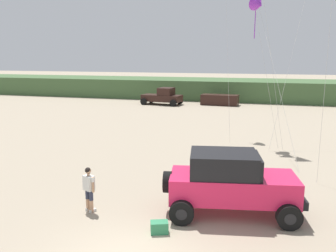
{
  "coord_description": "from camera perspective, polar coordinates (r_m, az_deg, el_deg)",
  "views": [
    {
      "loc": [
        3.59,
        -8.23,
        5.55
      ],
      "look_at": [
        -0.0,
        4.24,
        3.0
      ],
      "focal_mm": 38.0,
      "sensor_mm": 36.0,
      "label": 1
    }
  ],
  "objects": [
    {
      "name": "dune_ridge",
      "position": [
        48.47,
        7.29,
        5.94
      ],
      "size": [
        90.0,
        8.7,
        2.51
      ],
      "primitive_type": "cube",
      "color": "#426038",
      "rests_on": "ground_plane"
    },
    {
      "name": "jeep",
      "position": [
        12.9,
        10.06,
        -8.78
      ],
      "size": [
        5.0,
        3.11,
        2.26
      ],
      "color": "#EA2151",
      "rests_on": "ground_plane"
    },
    {
      "name": "person_watching",
      "position": [
        13.28,
        -12.57,
        -9.51
      ],
      "size": [
        0.57,
        0.43,
        1.67
      ],
      "color": "tan",
      "rests_on": "ground_plane"
    },
    {
      "name": "cooler_box",
      "position": [
        11.79,
        -1.4,
        -15.93
      ],
      "size": [
        0.65,
        0.54,
        0.38
      ],
      "primitive_type": "cube",
      "rotation": [
        0.0,
        0.0,
        0.36
      ],
      "color": "#2D7F51",
      "rests_on": "ground_plane"
    },
    {
      "name": "distant_pickup",
      "position": [
        41.56,
        -0.83,
        4.74
      ],
      "size": [
        4.79,
        2.85,
        1.98
      ],
      "color": "black",
      "rests_on": "ground_plane"
    },
    {
      "name": "distant_sedan",
      "position": [
        41.66,
        8.29,
        4.17
      ],
      "size": [
        4.29,
        1.93,
        1.2
      ],
      "primitive_type": "cube",
      "rotation": [
        0.0,
        0.0,
        -0.06
      ],
      "color": "black",
      "rests_on": "ground_plane"
    },
    {
      "name": "kite_green_box",
      "position": [
        23.65,
        14.29,
        18.33
      ],
      "size": [
        3.27,
        6.4,
        9.31
      ],
      "color": "purple",
      "rests_on": "ground_plane"
    }
  ]
}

